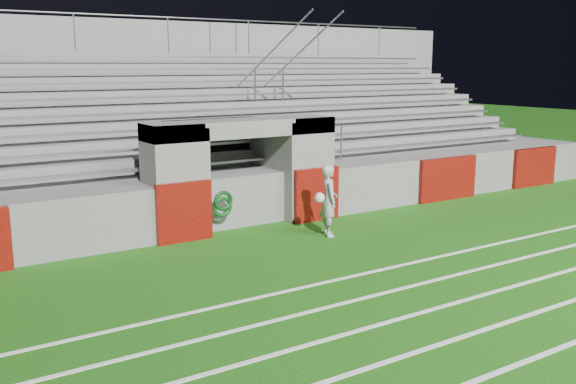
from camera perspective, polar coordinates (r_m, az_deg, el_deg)
ground at (r=12.96m, az=3.63°, el=-6.17°), size 90.00×90.00×0.00m
field_markings at (r=9.70m, az=22.07°, el=-13.11°), size 28.00×8.09×0.01m
stadium_structure at (r=19.49m, az=-10.49°, el=4.02°), size 26.00×8.48×5.42m
goalkeeper_with_ball at (r=14.69m, az=3.63°, el=-0.74°), size 0.75×0.71×1.65m
hose_coil at (r=14.74m, az=-5.81°, el=-1.06°), size 0.49×0.14×0.63m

